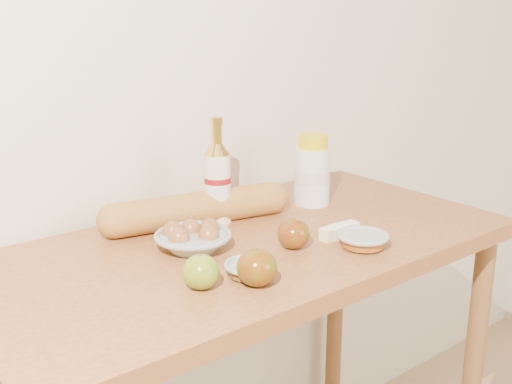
# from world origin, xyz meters

# --- Properties ---
(back_wall) EXTENTS (3.50, 0.02, 2.60)m
(back_wall) POSITION_xyz_m (0.00, 1.51, 1.30)
(back_wall) COLOR beige
(back_wall) RESTS_ON ground
(table) EXTENTS (1.20, 0.60, 0.90)m
(table) POSITION_xyz_m (0.00, 1.18, 0.78)
(table) COLOR #A96736
(table) RESTS_ON ground
(bourbon_bottle) EXTENTS (0.08, 0.08, 0.25)m
(bourbon_bottle) POSITION_xyz_m (0.02, 1.32, 1.00)
(bourbon_bottle) COLOR beige
(bourbon_bottle) RESTS_ON table
(cream_bottle) EXTENTS (0.10, 0.10, 0.18)m
(cream_bottle) POSITION_xyz_m (0.30, 1.29, 0.98)
(cream_bottle) COLOR silver
(cream_bottle) RESTS_ON table
(egg_bowl) EXTENTS (0.22, 0.22, 0.06)m
(egg_bowl) POSITION_xyz_m (-0.12, 1.22, 0.92)
(egg_bowl) COLOR #8D9A95
(egg_bowl) RESTS_ON table
(baguette) EXTENTS (0.48, 0.18, 0.08)m
(baguette) POSITION_xyz_m (-0.02, 1.34, 0.94)
(baguette) COLOR #C1883B
(baguette) RESTS_ON table
(apple_yellowgreen) EXTENTS (0.08, 0.08, 0.06)m
(apple_yellowgreen) POSITION_xyz_m (-0.21, 1.05, 0.93)
(apple_yellowgreen) COLOR olive
(apple_yellowgreen) RESTS_ON table
(apple_redgreen_front) EXTENTS (0.08, 0.08, 0.07)m
(apple_redgreen_front) POSITION_xyz_m (-0.13, 0.99, 0.94)
(apple_redgreen_front) COLOR maroon
(apple_redgreen_front) RESTS_ON table
(apple_redgreen_right) EXTENTS (0.09, 0.09, 0.07)m
(apple_redgreen_right) POSITION_xyz_m (0.05, 1.09, 0.93)
(apple_redgreen_right) COLOR maroon
(apple_redgreen_right) RESTS_ON table
(sugar_bowl) EXTENTS (0.12, 0.12, 0.03)m
(sugar_bowl) POSITION_xyz_m (-0.11, 1.03, 0.91)
(sugar_bowl) COLOR #909D98
(sugar_bowl) RESTS_ON table
(syrup_bowl) EXTENTS (0.12, 0.12, 0.03)m
(syrup_bowl) POSITION_xyz_m (0.17, 1.00, 0.92)
(syrup_bowl) COLOR #97A59E
(syrup_bowl) RESTS_ON table
(butter_stick) EXTENTS (0.10, 0.03, 0.03)m
(butter_stick) POSITION_xyz_m (0.18, 1.07, 0.91)
(butter_stick) COLOR #FEF5C4
(butter_stick) RESTS_ON table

